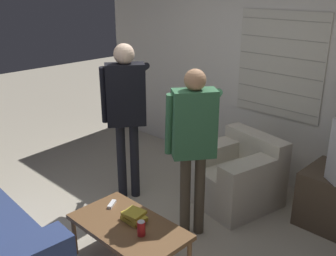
# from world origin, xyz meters

# --- Properties ---
(ground_plane) EXTENTS (16.00, 16.00, 0.00)m
(ground_plane) POSITION_xyz_m (0.00, 0.00, 0.00)
(ground_plane) COLOR #B2A893
(wall_back) EXTENTS (5.20, 0.08, 2.55)m
(wall_back) POSITION_xyz_m (0.01, 2.03, 1.28)
(wall_back) COLOR silver
(wall_back) RESTS_ON ground_plane
(armchair_beige) EXTENTS (0.96, 0.96, 0.75)m
(armchair_beige) POSITION_xyz_m (0.35, 1.27, 0.32)
(armchair_beige) COLOR beige
(armchair_beige) RESTS_ON ground_plane
(coffee_table) EXTENTS (1.01, 0.57, 0.41)m
(coffee_table) POSITION_xyz_m (0.32, -0.26, 0.37)
(coffee_table) COLOR brown
(coffee_table) RESTS_ON ground_plane
(person_left_standing) EXTENTS (0.58, 0.80, 1.73)m
(person_left_standing) POSITION_xyz_m (-0.60, 0.51, 1.10)
(person_left_standing) COLOR black
(person_left_standing) RESTS_ON ground_plane
(person_right_standing) EXTENTS (0.51, 0.73, 1.62)m
(person_right_standing) POSITION_xyz_m (0.38, 0.47, 1.02)
(person_right_standing) COLOR #4C4233
(person_right_standing) RESTS_ON ground_plane
(book_stack) EXTENTS (0.23, 0.18, 0.09)m
(book_stack) POSITION_xyz_m (0.31, -0.19, 0.45)
(book_stack) COLOR gold
(book_stack) RESTS_ON coffee_table
(soda_can) EXTENTS (0.07, 0.07, 0.13)m
(soda_can) POSITION_xyz_m (0.50, -0.28, 0.47)
(soda_can) COLOR red
(soda_can) RESTS_ON coffee_table
(spare_remote) EXTENTS (0.10, 0.13, 0.02)m
(spare_remote) POSITION_xyz_m (-0.03, -0.17, 0.42)
(spare_remote) COLOR white
(spare_remote) RESTS_ON coffee_table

